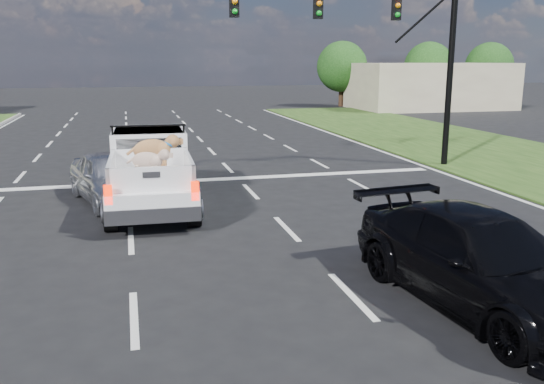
{
  "coord_description": "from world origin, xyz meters",
  "views": [
    {
      "loc": [
        -1.69,
        -8.27,
        3.79
      ],
      "look_at": [
        0.9,
        2.0,
        1.36
      ],
      "focal_mm": 38.0,
      "sensor_mm": 36.0,
      "label": 1
    }
  ],
  "objects_px": {
    "traffic_signal": "(390,32)",
    "silver_sedan": "(111,177)",
    "pickup_truck": "(150,168)",
    "black_coupe": "(481,261)"
  },
  "relations": [
    {
      "from": "traffic_signal",
      "to": "silver_sedan",
      "type": "height_order",
      "value": "traffic_signal"
    },
    {
      "from": "pickup_truck",
      "to": "silver_sedan",
      "type": "xyz_separation_m",
      "value": [
        -1.04,
        0.62,
        -0.32
      ]
    },
    {
      "from": "traffic_signal",
      "to": "silver_sedan",
      "type": "relative_size",
      "value": 2.25
    },
    {
      "from": "traffic_signal",
      "to": "pickup_truck",
      "type": "relative_size",
      "value": 1.57
    },
    {
      "from": "traffic_signal",
      "to": "black_coupe",
      "type": "bearing_deg",
      "value": -107.86
    },
    {
      "from": "silver_sedan",
      "to": "pickup_truck",
      "type": "bearing_deg",
      "value": -47.02
    },
    {
      "from": "pickup_truck",
      "to": "silver_sedan",
      "type": "height_order",
      "value": "pickup_truck"
    },
    {
      "from": "traffic_signal",
      "to": "silver_sedan",
      "type": "distance_m",
      "value": 10.61
    },
    {
      "from": "black_coupe",
      "to": "traffic_signal",
      "type": "bearing_deg",
      "value": 64.63
    },
    {
      "from": "black_coupe",
      "to": "pickup_truck",
      "type": "bearing_deg",
      "value": 113.36
    }
  ]
}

